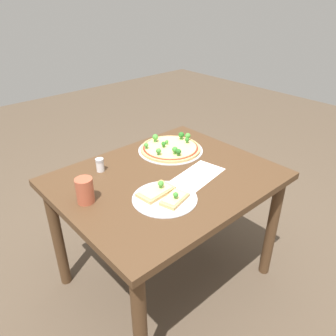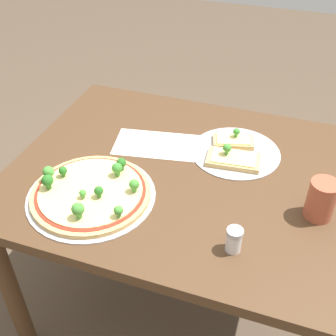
{
  "view_description": "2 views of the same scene",
  "coord_description": "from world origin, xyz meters",
  "px_view_note": "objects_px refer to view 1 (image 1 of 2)",
  "views": [
    {
      "loc": [
        -0.94,
        -1.06,
        1.55
      ],
      "look_at": [
        0.04,
        0.03,
        0.72
      ],
      "focal_mm": 35.0,
      "sensor_mm": 36.0,
      "label": 1
    },
    {
      "loc": [
        -0.3,
        1.0,
        1.53
      ],
      "look_at": [
        0.04,
        0.03,
        0.72
      ],
      "focal_mm": 45.0,
      "sensor_mm": 36.0,
      "label": 2
    }
  ],
  "objects_px": {
    "dining_table": "(167,192)",
    "drinking_cup": "(85,190)",
    "condiment_shaker": "(100,165)",
    "pizza_tray_whole": "(171,148)",
    "pizza_tray_slice": "(164,196)"
  },
  "relations": [
    {
      "from": "dining_table",
      "to": "drinking_cup",
      "type": "relative_size",
      "value": 9.12
    },
    {
      "from": "dining_table",
      "to": "condiment_shaker",
      "type": "height_order",
      "value": "condiment_shaker"
    },
    {
      "from": "condiment_shaker",
      "to": "dining_table",
      "type": "bearing_deg",
      "value": -50.82
    },
    {
      "from": "dining_table",
      "to": "condiment_shaker",
      "type": "relative_size",
      "value": 15.22
    },
    {
      "from": "pizza_tray_whole",
      "to": "pizza_tray_slice",
      "type": "distance_m",
      "value": 0.49
    },
    {
      "from": "pizza_tray_slice",
      "to": "condiment_shaker",
      "type": "distance_m",
      "value": 0.41
    },
    {
      "from": "dining_table",
      "to": "pizza_tray_slice",
      "type": "bearing_deg",
      "value": -135.26
    },
    {
      "from": "dining_table",
      "to": "pizza_tray_whole",
      "type": "relative_size",
      "value": 2.83
    },
    {
      "from": "pizza_tray_whole",
      "to": "condiment_shaker",
      "type": "height_order",
      "value": "pizza_tray_whole"
    },
    {
      "from": "pizza_tray_whole",
      "to": "drinking_cup",
      "type": "distance_m",
      "value": 0.64
    },
    {
      "from": "pizza_tray_slice",
      "to": "drinking_cup",
      "type": "height_order",
      "value": "drinking_cup"
    },
    {
      "from": "dining_table",
      "to": "pizza_tray_whole",
      "type": "distance_m",
      "value": 0.32
    },
    {
      "from": "pizza_tray_whole",
      "to": "condiment_shaker",
      "type": "distance_m",
      "value": 0.44
    },
    {
      "from": "pizza_tray_slice",
      "to": "drinking_cup",
      "type": "distance_m",
      "value": 0.35
    },
    {
      "from": "pizza_tray_whole",
      "to": "drinking_cup",
      "type": "relative_size",
      "value": 3.22
    }
  ]
}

